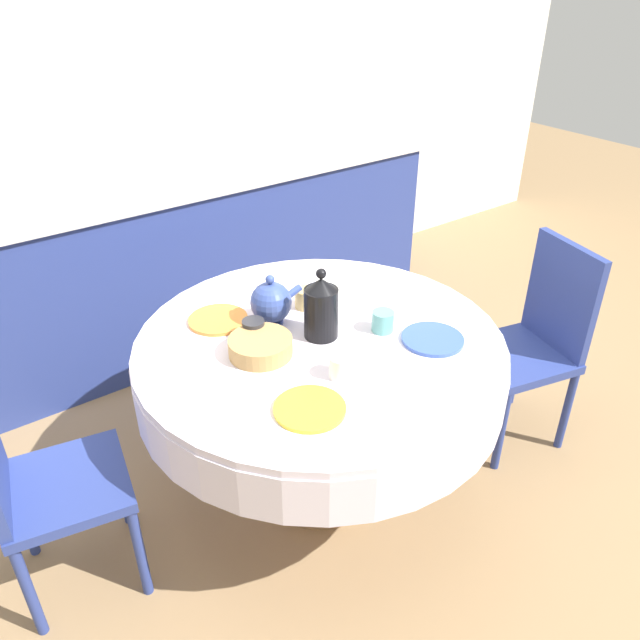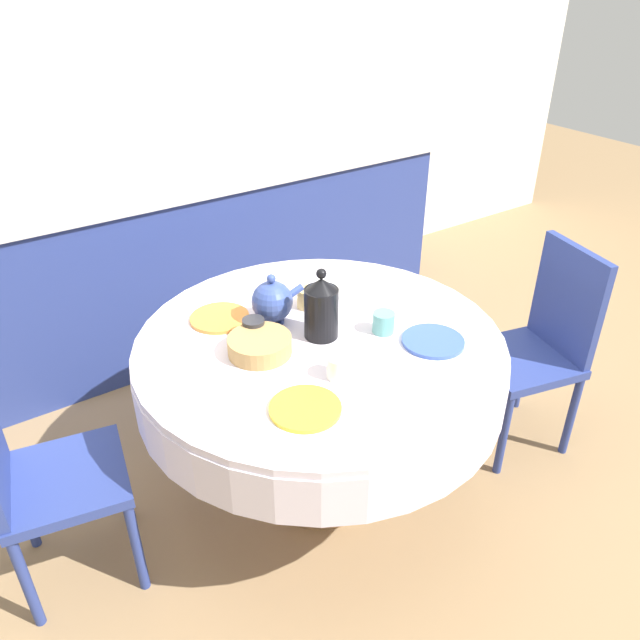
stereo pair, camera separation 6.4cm
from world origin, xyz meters
name	(u,v)px [view 1 (the left image)]	position (x,y,z in m)	size (l,w,h in m)	color
ground_plane	(320,489)	(0.00, 0.00, 0.00)	(12.00, 12.00, 0.00)	#8E704C
wall_back	(116,99)	(0.00, 1.80, 1.30)	(7.00, 0.05, 2.60)	silver
kitchen_counter	(163,265)	(0.00, 1.47, 0.48)	(3.24, 0.64, 0.96)	navy
dining_table	(320,367)	(0.00, 0.00, 0.64)	(1.35, 1.35, 0.76)	olive
chair_left	(535,337)	(0.99, -0.23, 0.52)	(0.48, 0.48, 0.94)	navy
chair_right	(34,476)	(-1.00, 0.19, 0.52)	(0.47, 0.47, 0.94)	navy
plate_near_left	(310,409)	(-0.26, -0.31, 0.77)	(0.22, 0.22, 0.01)	yellow
cup_near_left	(341,366)	(-0.08, -0.23, 0.80)	(0.08, 0.08, 0.08)	white
plate_near_right	(433,339)	(0.32, -0.25, 0.77)	(0.22, 0.22, 0.01)	#3856AD
cup_near_right	(383,321)	(0.22, -0.09, 0.80)	(0.08, 0.08, 0.08)	#5BA39E
plate_far_left	(218,320)	(-0.24, 0.33, 0.77)	(0.22, 0.22, 0.01)	orange
cup_far_left	(254,330)	(-0.19, 0.14, 0.80)	(0.08, 0.08, 0.08)	#28282D
plate_far_right	(331,285)	(0.27, 0.30, 0.77)	(0.22, 0.22, 0.01)	white
cup_far_right	(305,298)	(0.09, 0.22, 0.80)	(0.08, 0.08, 0.08)	#DBB766
coffee_carafe	(321,308)	(0.02, 0.02, 0.88)	(0.12, 0.12, 0.27)	black
teapot	(271,302)	(-0.08, 0.20, 0.85)	(0.21, 0.16, 0.20)	#33478E
bread_basket	(260,346)	(-0.22, 0.04, 0.79)	(0.22, 0.22, 0.06)	#AD844C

